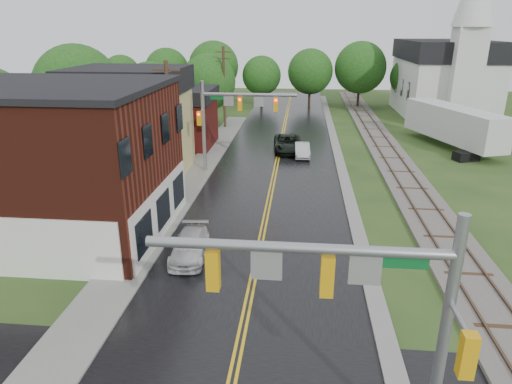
# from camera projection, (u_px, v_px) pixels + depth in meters

# --- Properties ---
(main_road) EXTENTS (10.00, 90.00, 0.02)m
(main_road) POSITION_uv_depth(u_px,v_px,m) (277.00, 163.00, 39.07)
(main_road) COLOR black
(main_road) RESTS_ON ground
(curb_right) EXTENTS (0.80, 70.00, 0.12)m
(curb_right) POSITION_uv_depth(u_px,v_px,m) (337.00, 150.00, 43.24)
(curb_right) COLOR gray
(curb_right) RESTS_ON ground
(sidewalk_left) EXTENTS (2.40, 50.00, 0.12)m
(sidewalk_left) POSITION_uv_depth(u_px,v_px,m) (192.00, 179.00, 34.98)
(sidewalk_left) COLOR gray
(sidewalk_left) RESTS_ON ground
(brick_building) EXTENTS (14.30, 10.30, 8.30)m
(brick_building) POSITION_uv_depth(u_px,v_px,m) (33.00, 161.00, 24.80)
(brick_building) COLOR #4B1A10
(brick_building) RESTS_ON ground
(yellow_house) EXTENTS (8.00, 7.00, 6.40)m
(yellow_house) POSITION_uv_depth(u_px,v_px,m) (133.00, 134.00, 35.27)
(yellow_house) COLOR tan
(yellow_house) RESTS_ON ground
(darkred_building) EXTENTS (7.00, 6.00, 4.40)m
(darkred_building) POSITION_uv_depth(u_px,v_px,m) (177.00, 124.00, 43.94)
(darkred_building) COLOR #3F0F0C
(darkred_building) RESTS_ON ground
(church) EXTENTS (10.40, 18.40, 20.00)m
(church) POSITION_uv_depth(u_px,v_px,m) (447.00, 70.00, 57.39)
(church) COLOR silver
(church) RESTS_ON ground
(railroad) EXTENTS (3.20, 80.00, 0.30)m
(railroad) POSITION_uv_depth(u_px,v_px,m) (386.00, 150.00, 42.77)
(railroad) COLOR #59544C
(railroad) RESTS_ON ground
(traffic_signal_near) EXTENTS (7.34, 0.30, 7.20)m
(traffic_signal_near) POSITION_uv_depth(u_px,v_px,m) (358.00, 297.00, 10.87)
(traffic_signal_near) COLOR gray
(traffic_signal_near) RESTS_ON ground
(traffic_signal_far) EXTENTS (7.34, 0.43, 7.20)m
(traffic_signal_far) POSITION_uv_depth(u_px,v_px,m) (230.00, 111.00, 34.89)
(traffic_signal_far) COLOR gray
(traffic_signal_far) RESTS_ON ground
(utility_pole_b) EXTENTS (1.80, 0.28, 9.00)m
(utility_pole_b) POSITION_uv_depth(u_px,v_px,m) (170.00, 126.00, 30.62)
(utility_pole_b) COLOR #382616
(utility_pole_b) RESTS_ON ground
(utility_pole_c) EXTENTS (1.80, 0.28, 9.00)m
(utility_pole_c) POSITION_uv_depth(u_px,v_px,m) (224.00, 86.00, 51.19)
(utility_pole_c) COLOR #382616
(utility_pole_c) RESTS_ON ground
(tree_left_b) EXTENTS (7.60, 7.60, 9.69)m
(tree_left_b) POSITION_uv_depth(u_px,v_px,m) (79.00, 90.00, 40.57)
(tree_left_b) COLOR black
(tree_left_b) RESTS_ON ground
(tree_left_c) EXTENTS (6.00, 6.00, 7.65)m
(tree_left_c) POSITION_uv_depth(u_px,v_px,m) (152.00, 92.00, 48.09)
(tree_left_c) COLOR black
(tree_left_c) RESTS_ON ground
(tree_left_e) EXTENTS (6.40, 6.40, 8.16)m
(tree_left_e) POSITION_uv_depth(u_px,v_px,m) (209.00, 83.00, 53.12)
(tree_left_e) COLOR black
(tree_left_e) RESTS_ON ground
(suv_dark) EXTENTS (2.96, 5.63, 1.51)m
(suv_dark) POSITION_uv_depth(u_px,v_px,m) (288.00, 144.00, 42.46)
(suv_dark) COLOR black
(suv_dark) RESTS_ON ground
(sedan_silver) EXTENTS (1.48, 3.76, 1.22)m
(sedan_silver) POSITION_uv_depth(u_px,v_px,m) (302.00, 150.00, 40.84)
(sedan_silver) COLOR #B5B6BA
(sedan_silver) RESTS_ON ground
(pickup_white) EXTENTS (1.94, 4.22, 1.19)m
(pickup_white) POSITION_uv_depth(u_px,v_px,m) (190.00, 246.00, 22.99)
(pickup_white) COLOR silver
(pickup_white) RESTS_ON ground
(semi_trailer) EXTENTS (6.66, 12.56, 3.89)m
(semi_trailer) POSITION_uv_depth(u_px,v_px,m) (453.00, 124.00, 43.33)
(semi_trailer) COLOR black
(semi_trailer) RESTS_ON ground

